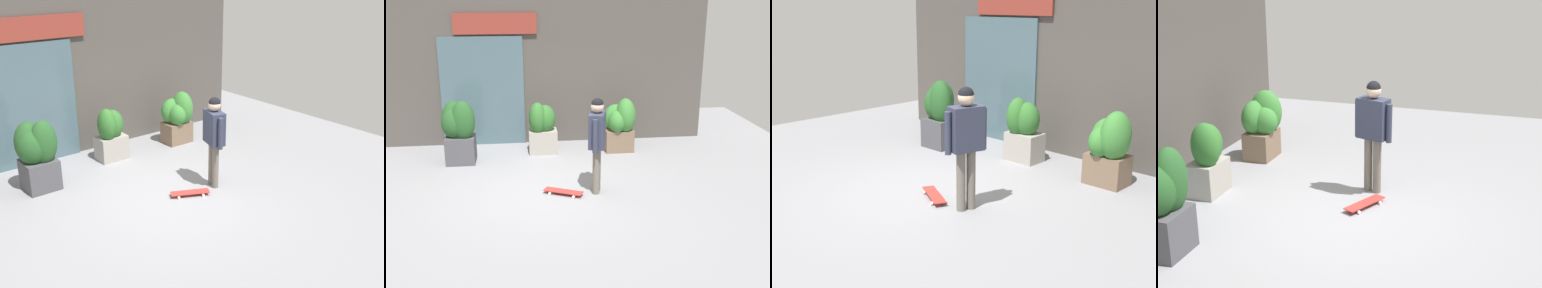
# 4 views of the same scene
# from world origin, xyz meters

# --- Properties ---
(ground_plane) EXTENTS (12.00, 12.00, 0.00)m
(ground_plane) POSITION_xyz_m (0.00, 0.00, 0.00)
(ground_plane) COLOR gray
(building_facade) EXTENTS (8.03, 0.31, 3.76)m
(building_facade) POSITION_xyz_m (-0.06, 3.13, 1.86)
(building_facade) COLOR #4C4742
(building_facade) RESTS_ON ground_plane
(skateboarder) EXTENTS (0.38, 0.63, 1.78)m
(skateboarder) POSITION_xyz_m (0.87, -0.24, 1.10)
(skateboarder) COLOR #666056
(skateboarder) RESTS_ON ground_plane
(skateboard) EXTENTS (0.73, 0.49, 0.08)m
(skateboard) POSITION_xyz_m (0.25, -0.29, 0.06)
(skateboard) COLOR red
(skateboard) RESTS_ON ground_plane
(planter_box_left) EXTENTS (0.64, 0.53, 1.19)m
(planter_box_left) POSITION_xyz_m (-0.01, 2.16, 0.61)
(planter_box_left) COLOR gray
(planter_box_left) RESTS_ON ground_plane
(planter_box_right) EXTENTS (0.71, 0.67, 1.24)m
(planter_box_right) POSITION_xyz_m (1.78, 2.10, 0.66)
(planter_box_right) COLOR brown
(planter_box_right) RESTS_ON ground_plane
(planter_box_mid) EXTENTS (0.72, 0.67, 1.38)m
(planter_box_mid) POSITION_xyz_m (-1.82, 1.75, 0.76)
(planter_box_mid) COLOR #47474C
(planter_box_mid) RESTS_ON ground_plane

